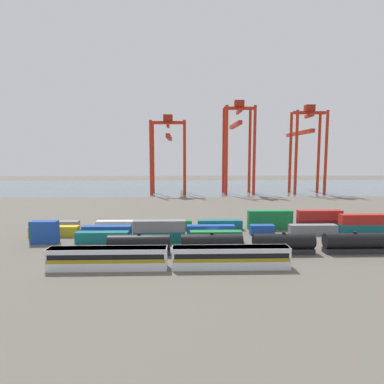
% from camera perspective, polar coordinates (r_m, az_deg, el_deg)
% --- Properties ---
extents(ground_plane, '(420.00, 420.00, 0.00)m').
position_cam_1_polar(ground_plane, '(119.57, 1.97, -3.29)').
color(ground_plane, '#5B564C').
extents(harbour_water, '(400.00, 110.00, 0.01)m').
position_cam_1_polar(harbour_water, '(213.82, 0.38, 0.98)').
color(harbour_water, slate).
rests_on(harbour_water, ground_plane).
extents(passenger_train, '(42.92, 3.14, 3.90)m').
position_cam_1_polar(passenger_train, '(58.91, -3.99, -11.34)').
color(passenger_train, silver).
rests_on(passenger_train, ground_plane).
extents(freight_tank_row, '(71.88, 3.06, 4.52)m').
position_cam_1_polar(freight_tank_row, '(69.96, 15.84, -8.69)').
color(freight_tank_row, '#232326').
rests_on(freight_tank_row, ground_plane).
extents(shipping_container_0, '(6.04, 2.44, 2.60)m').
position_cam_1_polar(shipping_container_0, '(82.62, -24.53, -7.33)').
color(shipping_container_0, '#1C4299').
rests_on(shipping_container_0, ground_plane).
extents(shipping_container_1, '(6.04, 2.44, 2.60)m').
position_cam_1_polar(shipping_container_1, '(82.07, -24.62, -5.57)').
color(shipping_container_1, '#1C4299').
rests_on(shipping_container_1, shipping_container_0).
extents(shipping_container_2, '(12.10, 2.44, 2.60)m').
position_cam_1_polar(shipping_container_2, '(78.46, -15.53, -7.69)').
color(shipping_container_2, '#146066').
rests_on(shipping_container_2, ground_plane).
extents(shipping_container_3, '(12.10, 2.44, 2.60)m').
position_cam_1_polar(shipping_container_3, '(76.39, -5.78, -7.87)').
color(shipping_container_3, '#146066').
rests_on(shipping_container_3, ground_plane).
extents(shipping_container_4, '(12.10, 2.44, 2.60)m').
position_cam_1_polar(shipping_container_4, '(75.79, -5.80, -5.96)').
color(shipping_container_4, slate).
rests_on(shipping_container_4, shipping_container_3).
extents(shipping_container_5, '(12.10, 2.44, 2.60)m').
position_cam_1_polar(shipping_container_5, '(76.57, 4.22, -7.82)').
color(shipping_container_5, '#197538').
rests_on(shipping_container_5, ground_plane).
extents(shipping_container_6, '(12.10, 2.44, 2.60)m').
position_cam_1_polar(shipping_container_6, '(88.48, -23.12, -6.38)').
color(shipping_container_6, gold).
rests_on(shipping_container_6, ground_plane).
extents(shipping_container_7, '(12.10, 2.44, 2.60)m').
position_cam_1_polar(shipping_container_7, '(84.59, -14.78, -6.65)').
color(shipping_container_7, '#1C4299').
rests_on(shipping_container_7, ground_plane).
extents(shipping_container_8, '(12.10, 2.44, 2.60)m').
position_cam_1_polar(shipping_container_8, '(82.61, -5.83, -6.78)').
color(shipping_container_8, slate).
rests_on(shipping_container_8, ground_plane).
extents(shipping_container_9, '(12.10, 2.44, 2.60)m').
position_cam_1_polar(shipping_container_9, '(82.69, 3.32, -6.75)').
color(shipping_container_9, '#1C4299').
rests_on(shipping_container_9, ground_plane).
extents(shipping_container_10, '(6.04, 2.44, 2.60)m').
position_cam_1_polar(shipping_container_10, '(84.81, 12.23, -6.55)').
color(shipping_container_10, '#1C4299').
rests_on(shipping_container_10, ground_plane).
extents(shipping_container_11, '(12.10, 2.44, 2.60)m').
position_cam_1_polar(shipping_container_11, '(88.84, 20.51, -6.22)').
color(shipping_container_11, slate).
rests_on(shipping_container_11, ground_plane).
extents(shipping_container_12, '(12.10, 2.44, 2.60)m').
position_cam_1_polar(shipping_container_12, '(94.52, 27.93, -5.82)').
color(shipping_container_12, '#146066').
rests_on(shipping_container_12, ground_plane).
extents(shipping_container_13, '(12.10, 2.44, 2.60)m').
position_cam_1_polar(shipping_container_13, '(94.04, 28.01, -4.27)').
color(shipping_container_13, '#AD211C').
rests_on(shipping_container_13, shipping_container_12).
extents(shipping_container_14, '(6.04, 2.44, 2.60)m').
position_cam_1_polar(shipping_container_14, '(93.95, -21.09, -5.58)').
color(shipping_container_14, slate).
rests_on(shipping_container_14, ground_plane).
extents(shipping_container_15, '(12.10, 2.44, 2.60)m').
position_cam_1_polar(shipping_container_15, '(90.31, -12.79, -5.77)').
color(shipping_container_15, silver).
rests_on(shipping_container_15, ground_plane).
extents(shipping_container_16, '(12.10, 2.44, 2.60)m').
position_cam_1_polar(shipping_container_16, '(88.69, -3.98, -5.85)').
color(shipping_container_16, '#197538').
rests_on(shipping_container_16, ground_plane).
extents(shipping_container_17, '(12.10, 2.44, 2.60)m').
position_cam_1_polar(shipping_container_17, '(89.19, 4.94, -5.79)').
color(shipping_container_17, '#146066').
rests_on(shipping_container_17, ground_plane).
extents(shipping_container_18, '(12.10, 2.44, 2.60)m').
position_cam_1_polar(shipping_container_18, '(91.77, 13.56, -5.60)').
color(shipping_container_18, '#197538').
rests_on(shipping_container_18, ground_plane).
extents(shipping_container_19, '(12.10, 2.44, 2.60)m').
position_cam_1_polar(shipping_container_19, '(91.28, 13.60, -4.00)').
color(shipping_container_19, '#197538').
rests_on(shipping_container_19, shipping_container_18).
extents(shipping_container_20, '(12.10, 2.44, 2.60)m').
position_cam_1_polar(shipping_container_20, '(96.28, 21.53, -5.31)').
color(shipping_container_20, maroon).
rests_on(shipping_container_20, ground_plane).
extents(shipping_container_21, '(12.10, 2.44, 2.60)m').
position_cam_1_polar(shipping_container_21, '(95.80, 21.59, -3.79)').
color(shipping_container_21, '#AD211C').
rests_on(shipping_container_21, shipping_container_20).
extents(gantry_crane_west, '(18.74, 40.82, 41.35)m').
position_cam_1_polar(gantry_crane_west, '(175.31, -4.17, 8.21)').
color(gantry_crane_west, red).
rests_on(gantry_crane_west, ground_plane).
extents(gantry_crane_central, '(15.92, 34.17, 48.81)m').
position_cam_1_polar(gantry_crane_central, '(176.31, 8.11, 9.45)').
color(gantry_crane_central, red).
rests_on(gantry_crane_central, ground_plane).
extents(gantry_crane_east, '(17.25, 40.29, 46.67)m').
position_cam_1_polar(gantry_crane_east, '(187.17, 19.44, 8.52)').
color(gantry_crane_east, red).
rests_on(gantry_crane_east, ground_plane).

